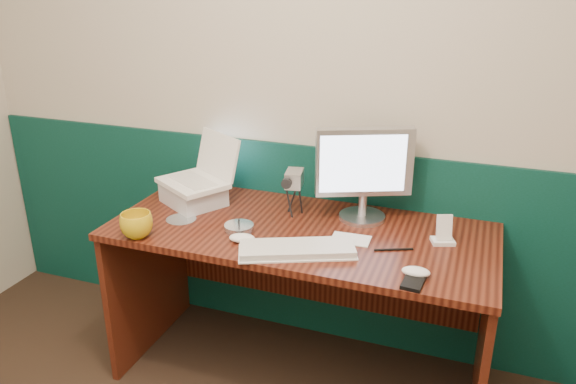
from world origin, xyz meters
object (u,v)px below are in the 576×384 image
at_px(mug, 137,225).
at_px(camcorder, 294,192).
at_px(desk, 300,305).
at_px(keyboard, 297,250).
at_px(monitor, 364,174).
at_px(laptop, 191,159).

distance_m(mug, camcorder, 0.68).
height_order(desk, camcorder, camcorder).
bearing_deg(keyboard, monitor, 44.71).
bearing_deg(keyboard, laptop, 130.36).
bearing_deg(laptop, desk, 21.63).
bearing_deg(mug, laptop, 83.80).
bearing_deg(desk, camcorder, 118.97).
bearing_deg(camcorder, laptop, 174.74).
xyz_separation_m(laptop, keyboard, (0.61, -0.30, -0.20)).
bearing_deg(camcorder, monitor, -0.10).
xyz_separation_m(laptop, monitor, (0.77, 0.10, -0.01)).
distance_m(keyboard, camcorder, 0.38).
distance_m(keyboard, mug, 0.66).
relative_size(keyboard, mug, 3.33).
height_order(mug, camcorder, camcorder).
xyz_separation_m(laptop, mug, (-0.04, -0.39, -0.16)).
bearing_deg(desk, monitor, 40.79).
bearing_deg(monitor, desk, -162.70).
distance_m(laptop, keyboard, 0.71).
bearing_deg(mug, desk, 26.70).
xyz_separation_m(keyboard, camcorder, (-0.13, 0.35, 0.09)).
height_order(keyboard, mug, mug).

